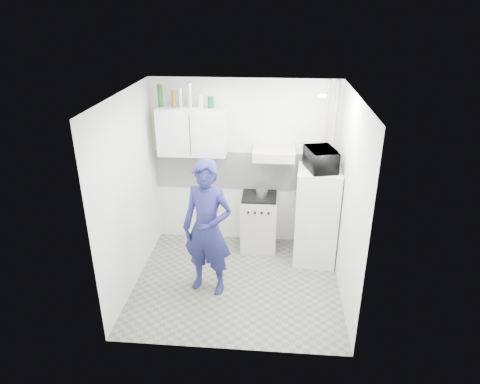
{
  "coord_description": "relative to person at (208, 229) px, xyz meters",
  "views": [
    {
      "loc": [
        0.47,
        -4.91,
        3.57
      ],
      "look_at": [
        0.02,
        0.3,
        1.25
      ],
      "focal_mm": 32.0,
      "sensor_mm": 36.0,
      "label": 1
    }
  ],
  "objects": [
    {
      "name": "bottle_c",
      "position": [
        -0.54,
        1.22,
        1.42
      ],
      "size": [
        0.07,
        0.07,
        0.28
      ],
      "primitive_type": "cylinder",
      "color": "silver",
      "rests_on": "upper_cabinet"
    },
    {
      "name": "canister_a",
      "position": [
        -0.25,
        1.22,
        1.38
      ],
      "size": [
        0.08,
        0.08,
        0.2
      ],
      "primitive_type": "cylinder",
      "color": "#B2B7BC",
      "rests_on": "upper_cabinet"
    },
    {
      "name": "ceiling",
      "position": [
        0.36,
        0.15,
        1.68
      ],
      "size": [
        2.8,
        2.8,
        0.0
      ],
      "primitive_type": "plane",
      "color": "white",
      "rests_on": "wall_back"
    },
    {
      "name": "bottle_a",
      "position": [
        -0.83,
        1.22,
        1.44
      ],
      "size": [
        0.07,
        0.07,
        0.32
      ],
      "primitive_type": "cylinder",
      "color": "#144C1E",
      "rests_on": "upper_cabinet"
    },
    {
      "name": "fridge",
      "position": [
        1.46,
        0.86,
        -0.19
      ],
      "size": [
        0.64,
        0.64,
        1.45
      ],
      "primitive_type": "cube",
      "rotation": [
        0.0,
        0.0,
        -0.07
      ],
      "color": "white",
      "rests_on": "floor"
    },
    {
      "name": "bottle_b",
      "position": [
        -0.63,
        1.22,
        1.4
      ],
      "size": [
        0.06,
        0.06,
        0.24
      ],
      "primitive_type": "cylinder",
      "color": "brown",
      "rests_on": "upper_cabinet"
    },
    {
      "name": "pipe_b",
      "position": [
        1.54,
        1.32,
        0.38
      ],
      "size": [
        0.04,
        0.04,
        2.6
      ],
      "primitive_type": "cylinder",
      "color": "beige",
      "rests_on": "floor"
    },
    {
      "name": "ceiling_spot_fixture",
      "position": [
        1.36,
        0.35,
        1.65
      ],
      "size": [
        0.1,
        0.1,
        0.02
      ],
      "primitive_type": "cylinder",
      "color": "white",
      "rests_on": "ceiling"
    },
    {
      "name": "stove",
      "position": [
        0.61,
        1.15,
        -0.49
      ],
      "size": [
        0.54,
        0.54,
        0.86
      ],
      "primitive_type": "cube",
      "color": "beige",
      "rests_on": "floor"
    },
    {
      "name": "floor",
      "position": [
        0.36,
        0.15,
        -0.92
      ],
      "size": [
        2.8,
        2.8,
        0.0
      ],
      "primitive_type": "plane",
      "color": "slate",
      "rests_on": "ground"
    },
    {
      "name": "wall_back",
      "position": [
        0.36,
        1.4,
        0.38
      ],
      "size": [
        2.8,
        0.0,
        2.8
      ],
      "primitive_type": "plane",
      "rotation": [
        1.57,
        0.0,
        0.0
      ],
      "color": "silver",
      "rests_on": "floor"
    },
    {
      "name": "pipe_a",
      "position": [
        1.66,
        1.32,
        0.38
      ],
      "size": [
        0.05,
        0.05,
        2.6
      ],
      "primitive_type": "cylinder",
      "color": "beige",
      "rests_on": "floor"
    },
    {
      "name": "canister_b",
      "position": [
        -0.1,
        1.22,
        1.36
      ],
      "size": [
        0.09,
        0.09,
        0.16
      ],
      "primitive_type": "cylinder",
      "color": "#144C1E",
      "rests_on": "upper_cabinet"
    },
    {
      "name": "bottle_d",
      "position": [
        -0.4,
        1.22,
        1.45
      ],
      "size": [
        0.08,
        0.08,
        0.34
      ],
      "primitive_type": "cylinder",
      "color": "silver",
      "rests_on": "upper_cabinet"
    },
    {
      "name": "wall_right",
      "position": [
        1.76,
        0.15,
        0.38
      ],
      "size": [
        0.0,
        2.6,
        2.6
      ],
      "primitive_type": "plane",
      "rotation": [
        1.57,
        0.0,
        -1.57
      ],
      "color": "silver",
      "rests_on": "floor"
    },
    {
      "name": "wall_left",
      "position": [
        -1.04,
        0.15,
        0.38
      ],
      "size": [
        0.0,
        2.6,
        2.6
      ],
      "primitive_type": "plane",
      "rotation": [
        1.57,
        0.0,
        1.57
      ],
      "color": "silver",
      "rests_on": "floor"
    },
    {
      "name": "saucepan",
      "position": [
        0.65,
        1.13,
        0.03
      ],
      "size": [
        0.18,
        0.18,
        0.1
      ],
      "primitive_type": "cylinder",
      "color": "silver",
      "rests_on": "stove_top"
    },
    {
      "name": "person",
      "position": [
        0.0,
        0.0,
        0.0
      ],
      "size": [
        0.76,
        0.59,
        1.84
      ],
      "primitive_type": "imported",
      "rotation": [
        0.0,
        0.0,
        -0.25
      ],
      "color": "navy",
      "rests_on": "floor"
    },
    {
      "name": "microwave",
      "position": [
        1.46,
        0.86,
        0.68
      ],
      "size": [
        0.61,
        0.49,
        0.3
      ],
      "primitive_type": "imported",
      "rotation": [
        0.0,
        0.0,
        1.82
      ],
      "color": "black",
      "rests_on": "fridge"
    },
    {
      "name": "upper_cabinet",
      "position": [
        -0.39,
        1.22,
        0.93
      ],
      "size": [
        1.0,
        0.35,
        0.7
      ],
      "primitive_type": "cube",
      "color": "white",
      "rests_on": "wall_back"
    },
    {
      "name": "stove_top",
      "position": [
        0.61,
        1.15,
        -0.04
      ],
      "size": [
        0.52,
        0.52,
        0.03
      ],
      "primitive_type": "cube",
      "color": "black",
      "rests_on": "stove"
    },
    {
      "name": "range_hood",
      "position": [
        0.81,
        1.15,
        0.65
      ],
      "size": [
        0.6,
        0.5,
        0.14
      ],
      "primitive_type": "cube",
      "color": "beige",
      "rests_on": "wall_back"
    },
    {
      "name": "backsplash",
      "position": [
        0.36,
        1.38,
        0.28
      ],
      "size": [
        2.74,
        0.03,
        0.6
      ],
      "primitive_type": "cube",
      "color": "white",
      "rests_on": "wall_back"
    }
  ]
}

